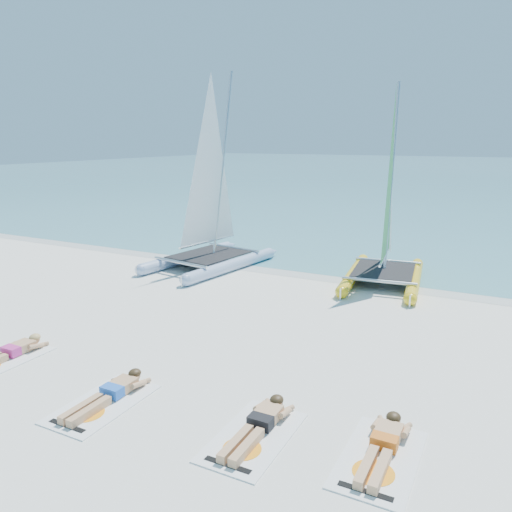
% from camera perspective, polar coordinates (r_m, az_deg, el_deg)
% --- Properties ---
extents(ground, '(140.00, 140.00, 0.00)m').
position_cam_1_polar(ground, '(11.68, -4.38, -8.24)').
color(ground, silver).
rests_on(ground, ground).
extents(sea, '(140.00, 115.00, 0.01)m').
position_cam_1_polar(sea, '(72.59, 22.87, 8.90)').
color(sea, '#6EAFB8').
rests_on(sea, ground).
extents(wet_sand_strip, '(140.00, 1.40, 0.01)m').
position_cam_1_polar(wet_sand_strip, '(16.38, 5.71, -1.91)').
color(wet_sand_strip, beige).
rests_on(wet_sand_strip, ground).
extents(catamaran_blue, '(3.06, 5.21, 6.71)m').
position_cam_1_polar(catamaran_blue, '(16.87, -5.25, 5.48)').
color(catamaran_blue, '#ADC1E3').
rests_on(catamaran_blue, ground).
extents(catamaran_yellow, '(2.70, 4.94, 6.16)m').
position_cam_1_polar(catamaran_yellow, '(15.78, 14.89, 4.32)').
color(catamaran_yellow, yellow).
rests_on(catamaran_yellow, ground).
extents(towel_a, '(1.00, 1.85, 0.02)m').
position_cam_1_polar(towel_a, '(11.24, -27.10, -10.59)').
color(towel_a, white).
rests_on(towel_a, ground).
extents(sunbather_a, '(0.37, 1.73, 0.26)m').
position_cam_1_polar(sunbather_a, '(11.30, -26.36, -9.79)').
color(sunbather_a, tan).
rests_on(sunbather_a, towel_a).
extents(towel_b, '(1.00, 1.85, 0.02)m').
position_cam_1_polar(towel_b, '(8.96, -17.12, -15.83)').
color(towel_b, white).
rests_on(towel_b, ground).
extents(sunbather_b, '(0.37, 1.73, 0.26)m').
position_cam_1_polar(sunbather_b, '(9.03, -16.29, -14.75)').
color(sunbather_b, tan).
rests_on(sunbather_b, towel_b).
extents(towel_c, '(1.00, 1.85, 0.02)m').
position_cam_1_polar(towel_c, '(7.80, -0.30, -19.94)').
color(towel_c, white).
rests_on(towel_c, ground).
extents(sunbather_c, '(0.37, 1.73, 0.26)m').
position_cam_1_polar(sunbather_c, '(7.88, 0.38, -18.59)').
color(sunbather_c, tan).
rests_on(sunbather_c, towel_c).
extents(towel_d, '(1.00, 1.85, 0.02)m').
position_cam_1_polar(towel_d, '(7.57, 13.97, -21.53)').
color(towel_d, white).
rests_on(towel_d, ground).
extents(sunbather_d, '(0.37, 1.73, 0.26)m').
position_cam_1_polar(sunbather_d, '(7.66, 14.37, -20.09)').
color(sunbather_d, tan).
rests_on(sunbather_d, towel_d).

